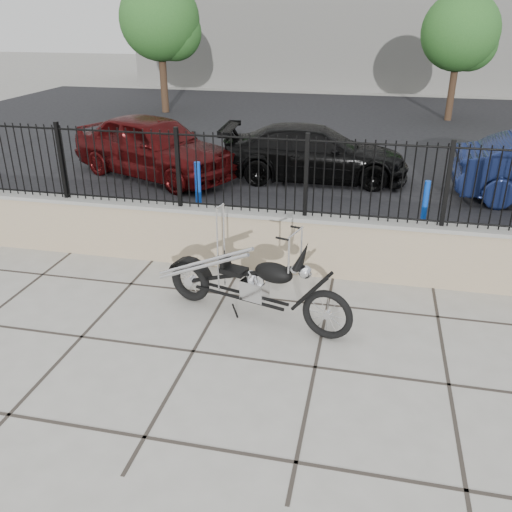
{
  "coord_description": "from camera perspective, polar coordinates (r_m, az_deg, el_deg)",
  "views": [
    {
      "loc": [
        1.95,
        -5.25,
        3.82
      ],
      "look_at": [
        0.51,
        1.26,
        0.78
      ],
      "focal_mm": 38.0,
      "sensor_mm": 36.0,
      "label": 1
    }
  ],
  "objects": [
    {
      "name": "ground_plane",
      "position": [
        6.78,
        -6.63,
        -9.95
      ],
      "size": [
        90.0,
        90.0,
        0.0
      ],
      "primitive_type": "plane",
      "color": "#99968E",
      "rests_on": "ground"
    },
    {
      "name": "parking_lot",
      "position": [
        18.26,
        6.19,
        12.32
      ],
      "size": [
        30.0,
        30.0,
        0.0
      ],
      "primitive_type": "plane",
      "color": "black",
      "rests_on": "ground"
    },
    {
      "name": "retaining_wall",
      "position": [
        8.67,
        -1.54,
        1.84
      ],
      "size": [
        14.0,
        0.36,
        0.96
      ],
      "primitive_type": "cube",
      "color": "gray",
      "rests_on": "ground_plane"
    },
    {
      "name": "iron_fence",
      "position": [
        8.31,
        -1.62,
        8.73
      ],
      "size": [
        14.0,
        0.08,
        1.2
      ],
      "primitive_type": "cube",
      "color": "black",
      "rests_on": "retaining_wall"
    },
    {
      "name": "background_building",
      "position": [
        31.81,
        9.83,
        24.54
      ],
      "size": [
        22.0,
        6.0,
        8.0
      ],
      "primitive_type": "cube",
      "color": "beige",
      "rests_on": "ground_plane"
    },
    {
      "name": "chopper_motorcycle",
      "position": [
        7.06,
        -0.52,
        -0.99
      ],
      "size": [
        2.62,
        1.15,
        1.56
      ],
      "primitive_type": null,
      "rotation": [
        0.0,
        0.0,
        -0.28
      ],
      "color": "black",
      "rests_on": "ground_plane"
    },
    {
      "name": "car_red",
      "position": [
        13.81,
        -10.68,
        11.32
      ],
      "size": [
        4.81,
        3.44,
        1.52
      ],
      "primitive_type": "imported",
      "rotation": [
        0.0,
        0.0,
        1.16
      ],
      "color": "#3D0809",
      "rests_on": "parking_lot"
    },
    {
      "name": "car_black",
      "position": [
        13.41,
        6.17,
        10.72
      ],
      "size": [
        4.59,
        2.1,
        1.3
      ],
      "primitive_type": "imported",
      "rotation": [
        0.0,
        0.0,
        1.63
      ],
      "color": "black",
      "rests_on": "parking_lot"
    },
    {
      "name": "bollard_a",
      "position": [
        11.19,
        -6.12,
        7.23
      ],
      "size": [
        0.16,
        0.16,
        1.04
      ],
      "primitive_type": "cylinder",
      "rotation": [
        0.0,
        0.0,
        0.4
      ],
      "color": "#0C57B8",
      "rests_on": "ground_plane"
    },
    {
      "name": "bollard_b",
      "position": [
        10.85,
        17.38,
        5.28
      ],
      "size": [
        0.14,
        0.14,
        0.9
      ],
      "primitive_type": "cylinder",
      "rotation": [
        0.0,
        0.0,
        0.4
      ],
      "color": "#0B38AF",
      "rests_on": "ground_plane"
    },
    {
      "name": "tree_left",
      "position": [
        22.84,
        -10.15,
        23.66
      ],
      "size": [
        3.05,
        3.05,
        5.15
      ],
      "rotation": [
        0.0,
        0.0,
        0.17
      ],
      "color": "#382619",
      "rests_on": "ground_plane"
    },
    {
      "name": "tree_right",
      "position": [
        22.02,
        20.76,
        21.54
      ],
      "size": [
        2.73,
        2.73,
        4.6
      ],
      "rotation": [
        0.0,
        0.0,
        0.26
      ],
      "color": "#382619",
      "rests_on": "ground_plane"
    }
  ]
}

